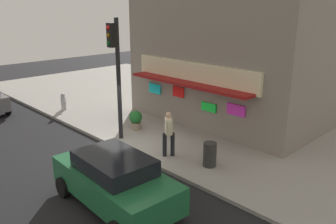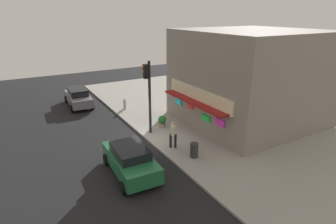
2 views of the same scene
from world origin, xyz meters
name	(u,v)px [view 1 (image 1 of 2)]	position (x,y,z in m)	size (l,w,h in m)	color
ground_plane	(122,152)	(0.00, 0.00, 0.00)	(50.43, 50.43, 0.00)	black
sidewalk	(222,116)	(0.00, 6.60, 0.07)	(33.62, 13.20, 0.13)	gray
corner_building	(253,47)	(0.46, 8.44, 3.57)	(9.15, 10.15, 6.89)	gray
traffic_light	(116,64)	(-0.97, 0.60, 3.40)	(0.32, 0.58, 5.09)	black
fire_hydrant	(63,102)	(-6.70, 1.05, 0.58)	(0.51, 0.27, 0.93)	#B2B2B7
trash_can	(210,154)	(3.47, 1.35, 0.57)	(0.48, 0.48, 0.88)	#2D2D2D
pedestrian	(169,132)	(1.81, 0.90, 1.11)	(0.55, 0.47, 1.76)	black
potted_plant_by_doorway	(136,119)	(-1.43, 1.91, 0.60)	(0.60, 0.60, 0.88)	gray
parked_car_green	(115,180)	(3.06, -2.49, 0.84)	(4.38, 2.26, 1.60)	#1E6038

